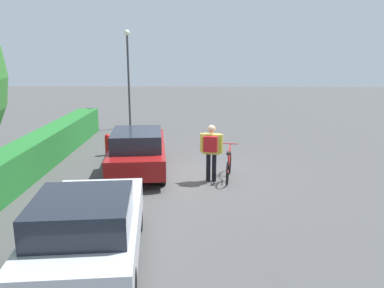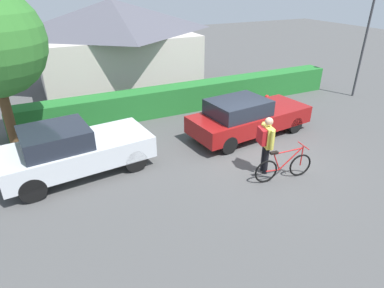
# 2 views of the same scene
# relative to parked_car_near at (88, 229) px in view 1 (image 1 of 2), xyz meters

# --- Properties ---
(ground_plane) EXTENTS (60.00, 60.00, 0.00)m
(ground_plane) POSITION_rel_parked_car_near_xyz_m (5.27, -1.50, -0.77)
(ground_plane) COLOR #4A4A4A
(hedge_row) EXTENTS (14.12, 0.90, 1.09)m
(hedge_row) POSITION_rel_parked_car_near_xyz_m (5.27, 3.33, -0.23)
(hedge_row) COLOR #236F2C
(hedge_row) RESTS_ON ground
(parked_car_near) EXTENTS (4.26, 2.21, 1.50)m
(parked_car_near) POSITION_rel_parked_car_near_xyz_m (0.00, 0.00, 0.00)
(parked_car_near) COLOR silver
(parked_car_near) RESTS_ON ground
(parked_car_far) EXTENTS (4.61, 2.16, 1.41)m
(parked_car_far) POSITION_rel_parked_car_near_xyz_m (5.88, -0.00, -0.05)
(parked_car_far) COLOR maroon
(parked_car_far) RESTS_ON ground
(bicycle) EXTENTS (1.77, 0.50, 0.98)m
(bicycle) POSITION_rel_parked_car_near_xyz_m (5.17, -2.87, -0.38)
(bicycle) COLOR black
(bicycle) RESTS_ON ground
(person_rider) EXTENTS (0.43, 0.67, 1.71)m
(person_rider) POSITION_rel_parked_car_near_xyz_m (4.89, -2.32, 0.27)
(person_rider) COLOR black
(person_rider) RESTS_ON ground
(street_lamp) EXTENTS (0.28, 0.28, 4.74)m
(street_lamp) POSITION_rel_parked_car_near_xyz_m (13.06, 1.47, 2.24)
(street_lamp) COLOR #38383D
(street_lamp) RESTS_ON ground
(fire_hydrant) EXTENTS (0.20, 0.20, 0.81)m
(fire_hydrant) POSITION_rel_parked_car_near_xyz_m (7.84, 1.42, -0.36)
(fire_hydrant) COLOR red
(fire_hydrant) RESTS_ON ground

